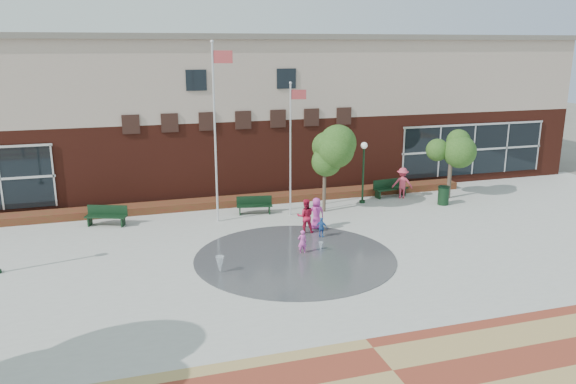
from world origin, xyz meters
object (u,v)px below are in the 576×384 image
object	(u,v)px
flagpole_right	(291,143)
child_splash	(302,242)
bench_left	(107,220)
trash_can	(443,195)
flagpole_left	(216,124)

from	to	relation	value
flagpole_right	child_splash	distance (m)	6.49
bench_left	child_splash	xyz separation A→B (m)	(7.98, -6.39, 0.20)
bench_left	trash_can	xyz separation A→B (m)	(17.84, -1.55, 0.22)
trash_can	child_splash	size ratio (longest dim) A/B	1.01
bench_left	trash_can	world-z (taller)	trash_can
bench_left	child_splash	bearing A→B (deg)	-18.12
flagpole_right	bench_left	bearing A→B (deg)	-170.44
bench_left	trash_can	bearing A→B (deg)	15.61
trash_can	flagpole_right	bearing A→B (deg)	175.97
flagpole_left	trash_can	bearing A→B (deg)	20.46
flagpole_left	bench_left	world-z (taller)	flagpole_left
flagpole_left	trash_can	world-z (taller)	flagpole_left
flagpole_right	flagpole_left	bearing A→B (deg)	-164.83
flagpole_left	bench_left	size ratio (longest dim) A/B	4.29
trash_can	flagpole_left	bearing A→B (deg)	177.13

